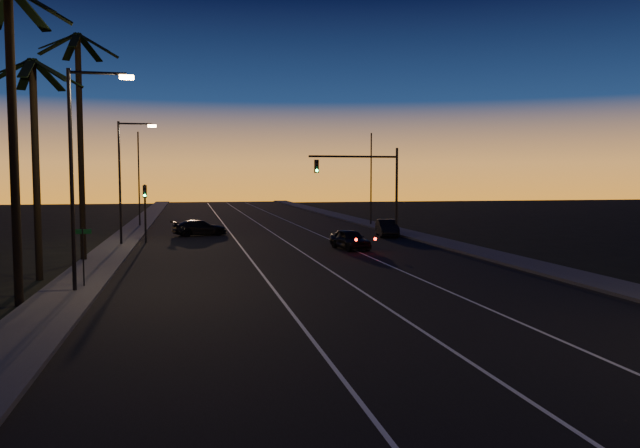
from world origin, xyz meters
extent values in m
cube|color=black|center=(0.00, 30.00, 0.01)|extent=(20.00, 170.00, 0.01)
cube|color=#393836|center=(-11.20, 30.00, 0.08)|extent=(2.40, 170.00, 0.16)
cube|color=#393836|center=(11.20, 30.00, 0.08)|extent=(2.40, 170.00, 0.16)
cube|color=silver|center=(-3.00, 30.00, 0.02)|extent=(0.12, 160.00, 0.01)
cube|color=silver|center=(0.50, 30.00, 0.02)|extent=(0.12, 160.00, 0.01)
cube|color=silver|center=(4.00, 30.00, 0.02)|extent=(0.12, 160.00, 0.01)
cylinder|color=black|center=(-12.60, 18.00, 5.75)|extent=(0.32, 0.32, 11.50)
cube|color=black|center=(-11.57, 18.26, 10.94)|extent=(2.18, 0.92, 1.18)
cube|color=black|center=(-12.16, 18.97, 10.94)|extent=(1.25, 2.12, 1.18)
cube|color=black|center=(-13.08, 18.94, 10.94)|extent=(1.34, 2.09, 1.18)
cylinder|color=black|center=(-13.20, 24.00, 5.00)|extent=(0.32, 0.32, 10.00)
cube|color=black|center=(-12.17, 24.26, 9.44)|extent=(2.18, 0.92, 1.18)
cube|color=black|center=(-12.76, 24.97, 9.44)|extent=(1.25, 2.12, 1.18)
cube|color=black|center=(-13.68, 24.94, 9.44)|extent=(1.34, 2.09, 1.18)
cube|color=black|center=(-14.24, 24.21, 9.44)|extent=(2.18, 0.82, 1.18)
cube|color=black|center=(-14.01, 23.32, 9.44)|extent=(1.90, 1.69, 1.18)
cube|color=black|center=(-13.17, 22.94, 9.44)|extent=(0.45, 2.16, 1.18)
cube|color=black|center=(-12.35, 23.36, 9.44)|extent=(1.95, 1.61, 1.18)
cylinder|color=black|center=(-12.20, 30.00, 6.25)|extent=(0.32, 0.32, 12.50)
cube|color=black|center=(-11.17, 30.26, 11.94)|extent=(2.18, 0.92, 1.18)
cube|color=black|center=(-11.76, 30.97, 11.94)|extent=(1.25, 2.12, 1.18)
cube|color=black|center=(-12.68, 30.94, 11.94)|extent=(1.34, 2.09, 1.18)
cube|color=black|center=(-13.24, 30.21, 11.94)|extent=(2.18, 0.82, 1.18)
cube|color=black|center=(-13.01, 29.32, 11.94)|extent=(1.90, 1.69, 1.18)
cube|color=black|center=(-12.17, 28.94, 11.94)|extent=(0.45, 2.16, 1.18)
cube|color=black|center=(-11.35, 29.36, 11.94)|extent=(1.95, 1.61, 1.18)
cylinder|color=black|center=(-11.00, 20.00, 4.50)|extent=(0.16, 0.16, 9.00)
cylinder|color=black|center=(-9.90, 20.00, 8.85)|extent=(2.20, 0.12, 0.12)
cube|color=#FFB766|center=(-8.80, 20.00, 8.72)|extent=(0.55, 0.26, 0.16)
cylinder|color=black|center=(-11.00, 38.00, 4.25)|extent=(0.16, 0.16, 8.50)
cylinder|color=black|center=(-9.90, 38.00, 8.35)|extent=(2.20, 0.12, 0.12)
cube|color=#FFB766|center=(-8.80, 38.00, 8.22)|extent=(0.55, 0.26, 0.16)
cylinder|color=black|center=(-10.80, 21.00, 1.30)|extent=(0.06, 0.06, 2.60)
cube|color=#0D531F|center=(-10.80, 21.00, 2.45)|extent=(0.70, 0.03, 0.20)
cylinder|color=black|center=(9.50, 40.00, 3.50)|extent=(0.20, 0.20, 7.00)
cylinder|color=black|center=(6.00, 40.00, 6.30)|extent=(7.00, 0.16, 0.16)
cube|color=black|center=(3.10, 40.00, 5.55)|extent=(0.32, 0.28, 1.00)
sphere|color=black|center=(3.10, 39.83, 5.87)|extent=(0.20, 0.20, 0.20)
sphere|color=black|center=(3.10, 39.83, 5.55)|extent=(0.20, 0.20, 0.20)
sphere|color=#14FF59|center=(3.10, 39.83, 5.23)|extent=(0.20, 0.20, 0.20)
cylinder|color=black|center=(-9.50, 40.00, 2.10)|extent=(0.14, 0.14, 4.20)
cube|color=black|center=(-9.50, 40.00, 3.70)|extent=(0.28, 0.25, 0.90)
sphere|color=black|center=(-9.50, 39.85, 3.98)|extent=(0.18, 0.18, 0.18)
sphere|color=black|center=(-9.50, 39.85, 3.70)|extent=(0.18, 0.18, 0.18)
sphere|color=#14FF59|center=(-9.50, 39.85, 3.42)|extent=(0.18, 0.18, 0.18)
cylinder|color=black|center=(-11.00, 55.00, 4.50)|extent=(0.14, 0.14, 9.00)
cylinder|color=black|center=(11.00, 52.00, 4.50)|extent=(0.14, 0.14, 9.00)
imported|color=black|center=(3.86, 32.81, 0.67)|extent=(2.22, 4.09, 1.32)
sphere|color=#FF0F05|center=(3.62, 30.42, 0.88)|extent=(0.18, 0.18, 0.18)
sphere|color=#FF0F05|center=(4.92, 30.66, 0.88)|extent=(0.18, 0.18, 0.18)
imported|color=black|center=(9.00, 40.79, 0.68)|extent=(2.09, 4.26, 1.35)
imported|color=black|center=(-5.59, 44.60, 0.65)|extent=(4.72, 2.94, 1.27)
camera|label=1|loc=(-6.46, -6.42, 4.71)|focal=35.00mm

